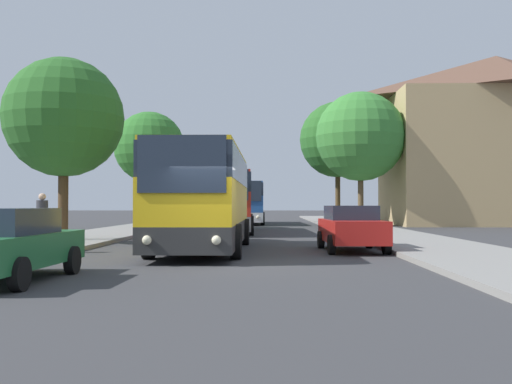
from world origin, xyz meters
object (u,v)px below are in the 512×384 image
at_px(bus_middle, 229,202).
at_px(parked_car_left_curb, 6,243).
at_px(pedestrian_waiting_near, 42,220).
at_px(bus_front, 204,198).
at_px(tree_right_mid, 360,137).
at_px(tree_left_near, 64,118).
at_px(tree_left_far, 149,147).
at_px(parked_car_right_near, 351,227).
at_px(tree_right_near, 338,140).
at_px(bus_rear, 246,202).

relative_size(bus_middle, parked_car_left_curb, 2.61).
bearing_deg(pedestrian_waiting_near, bus_front, -68.11).
bearing_deg(tree_right_mid, tree_left_near, -127.62).
distance_m(bus_middle, pedestrian_waiting_near, 15.16).
relative_size(bus_front, tree_left_far, 1.37).
bearing_deg(tree_left_far, parked_car_right_near, -60.61).
relative_size(parked_car_left_curb, tree_right_mid, 0.46).
distance_m(bus_middle, tree_right_mid, 14.06).
xyz_separation_m(parked_car_right_near, tree_right_near, (2.80, 28.43, 6.02)).
bearing_deg(bus_front, parked_car_left_curb, -110.88).
height_order(pedestrian_waiting_near, tree_right_mid, tree_right_mid).
relative_size(parked_car_right_near, tree_right_near, 0.45).
bearing_deg(tree_right_near, parked_car_left_curb, -106.43).
bearing_deg(bus_middle, tree_left_near, -124.68).
height_order(tree_left_near, tree_left_far, tree_left_far).
xyz_separation_m(bus_rear, tree_left_near, (-6.37, -24.44, 3.29)).
height_order(bus_rear, tree_left_near, tree_left_near).
bearing_deg(tree_left_far, tree_right_mid, 16.91).
relative_size(bus_middle, bus_rear, 1.00).
bearing_deg(bus_rear, tree_right_near, -0.83).
bearing_deg(tree_right_near, tree_right_mid, -79.01).
height_order(bus_middle, parked_car_right_near, bus_middle).
relative_size(bus_rear, pedestrian_waiting_near, 6.49).
bearing_deg(pedestrian_waiting_near, bus_middle, -8.11).
bearing_deg(parked_car_left_curb, pedestrian_waiting_near, 106.83).
distance_m(bus_front, parked_car_left_curb, 8.69).
relative_size(bus_middle, tree_right_near, 1.17).
distance_m(pedestrian_waiting_near, tree_right_near, 32.65).
xyz_separation_m(tree_right_near, tree_right_mid, (1.03, -5.32, -0.36)).
xyz_separation_m(bus_rear, parked_car_right_near, (4.64, -28.29, -0.96)).
relative_size(bus_front, parked_car_left_curb, 2.34).
bearing_deg(parked_car_left_curb, bus_front, 70.19).
height_order(bus_middle, tree_left_far, tree_left_far).
height_order(parked_car_left_curb, parked_car_right_near, parked_car_right_near).
bearing_deg(tree_right_near, bus_rear, -178.88).
height_order(bus_middle, tree_left_near, tree_left_near).
xyz_separation_m(bus_front, tree_right_mid, (8.74, 23.20, 4.68)).
height_order(bus_front, pedestrian_waiting_near, bus_front).
bearing_deg(tree_right_mid, parked_car_left_curb, -110.72).
distance_m(bus_middle, tree_right_near, 17.81).
relative_size(bus_middle, tree_left_near, 1.56).
xyz_separation_m(bus_rear, tree_right_near, (7.44, 0.15, 5.05)).
height_order(tree_left_near, tree_right_near, tree_right_near).
bearing_deg(tree_right_near, parked_car_right_near, -95.62).
relative_size(bus_front, tree_right_mid, 1.07).
height_order(bus_middle, parked_car_left_curb, bus_middle).
relative_size(bus_front, pedestrian_waiting_near, 5.80).
bearing_deg(parked_car_left_curb, tree_right_mid, 70.44).
bearing_deg(pedestrian_waiting_near, bus_rear, 0.77).
distance_m(tree_left_far, tree_right_near, 16.57).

